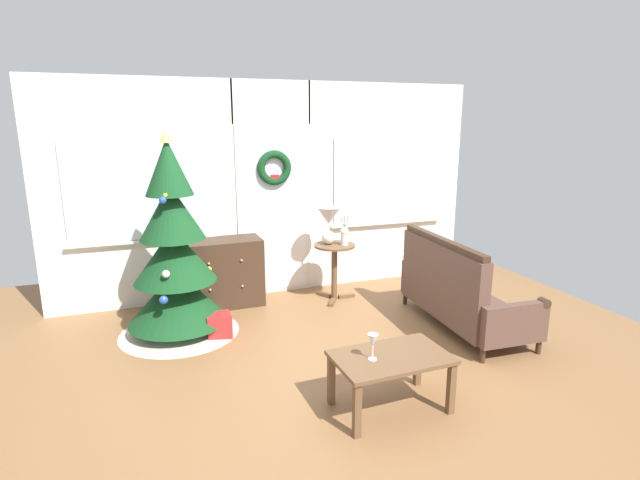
{
  "coord_description": "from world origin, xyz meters",
  "views": [
    {
      "loc": [
        -1.48,
        -3.67,
        2.09
      ],
      "look_at": [
        0.05,
        0.55,
        1.0
      ],
      "focal_mm": 27.68,
      "sensor_mm": 36.0,
      "label": 1
    }
  ],
  "objects_px": {
    "table_lamp": "(329,220)",
    "gift_box": "(219,326)",
    "side_table": "(334,261)",
    "flower_vase": "(344,235)",
    "settee_sofa": "(457,293)",
    "coffee_table": "(391,363)",
    "dresser_cabinet": "(222,273)",
    "christmas_tree": "(175,266)",
    "wine_glass": "(373,341)"
  },
  "relations": [
    {
      "from": "table_lamp",
      "to": "gift_box",
      "type": "distance_m",
      "value": 1.76
    },
    {
      "from": "side_table",
      "to": "flower_vase",
      "type": "bearing_deg",
      "value": -30.96
    },
    {
      "from": "settee_sofa",
      "to": "coffee_table",
      "type": "distance_m",
      "value": 1.73
    },
    {
      "from": "dresser_cabinet",
      "to": "table_lamp",
      "type": "height_order",
      "value": "table_lamp"
    },
    {
      "from": "flower_vase",
      "to": "coffee_table",
      "type": "relative_size",
      "value": 0.41
    },
    {
      "from": "christmas_tree",
      "to": "gift_box",
      "type": "xyz_separation_m",
      "value": [
        0.36,
        -0.24,
        -0.59
      ]
    },
    {
      "from": "coffee_table",
      "to": "dresser_cabinet",
      "type": "bearing_deg",
      "value": 107.83
    },
    {
      "from": "dresser_cabinet",
      "to": "settee_sofa",
      "type": "height_order",
      "value": "settee_sofa"
    },
    {
      "from": "side_table",
      "to": "wine_glass",
      "type": "distance_m",
      "value": 2.38
    },
    {
      "from": "settee_sofa",
      "to": "side_table",
      "type": "relative_size",
      "value": 2.44
    },
    {
      "from": "christmas_tree",
      "to": "table_lamp",
      "type": "relative_size",
      "value": 4.57
    },
    {
      "from": "flower_vase",
      "to": "table_lamp",
      "type": "bearing_deg",
      "value": 147.99
    },
    {
      "from": "side_table",
      "to": "table_lamp",
      "type": "relative_size",
      "value": 1.54
    },
    {
      "from": "gift_box",
      "to": "settee_sofa",
      "type": "bearing_deg",
      "value": -14.15
    },
    {
      "from": "christmas_tree",
      "to": "gift_box",
      "type": "height_order",
      "value": "christmas_tree"
    },
    {
      "from": "coffee_table",
      "to": "settee_sofa",
      "type": "bearing_deg",
      "value": 39.5
    },
    {
      "from": "christmas_tree",
      "to": "gift_box",
      "type": "distance_m",
      "value": 0.73
    },
    {
      "from": "dresser_cabinet",
      "to": "gift_box",
      "type": "xyz_separation_m",
      "value": [
        -0.18,
        -0.86,
        -0.27
      ]
    },
    {
      "from": "side_table",
      "to": "gift_box",
      "type": "xyz_separation_m",
      "value": [
        -1.46,
        -0.6,
        -0.36
      ]
    },
    {
      "from": "side_table",
      "to": "dresser_cabinet",
      "type": "bearing_deg",
      "value": 168.44
    },
    {
      "from": "settee_sofa",
      "to": "table_lamp",
      "type": "height_order",
      "value": "table_lamp"
    },
    {
      "from": "table_lamp",
      "to": "wine_glass",
      "type": "relative_size",
      "value": 2.26
    },
    {
      "from": "flower_vase",
      "to": "coffee_table",
      "type": "xyz_separation_m",
      "value": [
        -0.56,
        -2.23,
        -0.43
      ]
    },
    {
      "from": "christmas_tree",
      "to": "dresser_cabinet",
      "type": "distance_m",
      "value": 0.88
    },
    {
      "from": "gift_box",
      "to": "table_lamp",
      "type": "bearing_deg",
      "value": 24.46
    },
    {
      "from": "christmas_tree",
      "to": "table_lamp",
      "type": "xyz_separation_m",
      "value": [
        1.76,
        0.39,
        0.26
      ]
    },
    {
      "from": "gift_box",
      "to": "dresser_cabinet",
      "type": "bearing_deg",
      "value": 77.89
    },
    {
      "from": "side_table",
      "to": "wine_glass",
      "type": "relative_size",
      "value": 3.48
    },
    {
      "from": "dresser_cabinet",
      "to": "side_table",
      "type": "xyz_separation_m",
      "value": [
        1.28,
        -0.26,
        0.09
      ]
    },
    {
      "from": "christmas_tree",
      "to": "settee_sofa",
      "type": "relative_size",
      "value": 1.21
    },
    {
      "from": "table_lamp",
      "to": "flower_vase",
      "type": "distance_m",
      "value": 0.25
    },
    {
      "from": "side_table",
      "to": "wine_glass",
      "type": "bearing_deg",
      "value": -104.96
    },
    {
      "from": "christmas_tree",
      "to": "wine_glass",
      "type": "bearing_deg",
      "value": -58.17
    },
    {
      "from": "wine_glass",
      "to": "gift_box",
      "type": "relative_size",
      "value": 0.82
    },
    {
      "from": "table_lamp",
      "to": "flower_vase",
      "type": "height_order",
      "value": "table_lamp"
    },
    {
      "from": "coffee_table",
      "to": "wine_glass",
      "type": "distance_m",
      "value": 0.26
    },
    {
      "from": "flower_vase",
      "to": "wine_glass",
      "type": "height_order",
      "value": "flower_vase"
    },
    {
      "from": "table_lamp",
      "to": "gift_box",
      "type": "xyz_separation_m",
      "value": [
        -1.4,
        -0.64,
        -0.84
      ]
    },
    {
      "from": "settee_sofa",
      "to": "flower_vase",
      "type": "distance_m",
      "value": 1.43
    },
    {
      "from": "dresser_cabinet",
      "to": "wine_glass",
      "type": "xyz_separation_m",
      "value": [
        0.66,
        -2.56,
        0.18
      ]
    },
    {
      "from": "christmas_tree",
      "to": "table_lamp",
      "type": "height_order",
      "value": "christmas_tree"
    },
    {
      "from": "wine_glass",
      "to": "gift_box",
      "type": "distance_m",
      "value": 1.95
    },
    {
      "from": "dresser_cabinet",
      "to": "flower_vase",
      "type": "xyz_separation_m",
      "value": [
        1.38,
        -0.32,
        0.41
      ]
    },
    {
      "from": "christmas_tree",
      "to": "side_table",
      "type": "xyz_separation_m",
      "value": [
        1.82,
        0.35,
        -0.22
      ]
    },
    {
      "from": "table_lamp",
      "to": "flower_vase",
      "type": "relative_size",
      "value": 1.26
    },
    {
      "from": "side_table",
      "to": "gift_box",
      "type": "relative_size",
      "value": 2.85
    },
    {
      "from": "christmas_tree",
      "to": "dresser_cabinet",
      "type": "relative_size",
      "value": 2.21
    },
    {
      "from": "dresser_cabinet",
      "to": "side_table",
      "type": "height_order",
      "value": "dresser_cabinet"
    },
    {
      "from": "table_lamp",
      "to": "gift_box",
      "type": "height_order",
      "value": "table_lamp"
    },
    {
      "from": "dresser_cabinet",
      "to": "coffee_table",
      "type": "relative_size",
      "value": 1.06
    }
  ]
}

